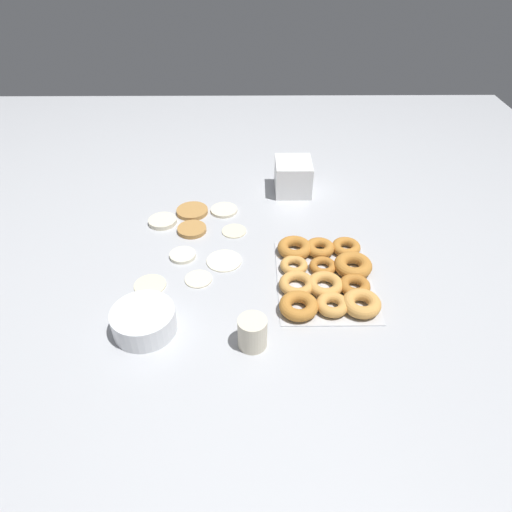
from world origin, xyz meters
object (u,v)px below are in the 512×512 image
(pancake_3, at_px, (234,231))
(container_stack, at_px, (293,177))
(pancake_0, at_px, (183,255))
(pancake_2, at_px, (198,278))
(donut_tray, at_px, (325,276))
(pancake_5, at_px, (150,285))
(pancake_4, at_px, (192,211))
(pancake_6, at_px, (224,260))
(pancake_7, at_px, (163,221))
(batter_bowl, at_px, (144,321))
(paper_cup, at_px, (252,333))
(pancake_8, at_px, (224,210))
(pancake_1, at_px, (192,229))

(pancake_3, distance_m, container_stack, 0.36)
(pancake_0, distance_m, pancake_3, 0.21)
(pancake_2, height_order, donut_tray, donut_tray)
(pancake_0, distance_m, pancake_5, 0.16)
(pancake_4, height_order, pancake_6, pancake_4)
(pancake_7, height_order, container_stack, container_stack)
(pancake_7, relative_size, batter_bowl, 0.59)
(paper_cup, bearing_deg, pancake_8, 9.23)
(pancake_4, relative_size, pancake_8, 1.17)
(pancake_2, distance_m, paper_cup, 0.31)
(pancake_5, distance_m, donut_tray, 0.53)
(pancake_6, xyz_separation_m, pancake_7, (0.22, 0.23, 0.00))
(pancake_2, relative_size, pancake_8, 0.85)
(pancake_1, bearing_deg, donut_tray, -121.77)
(container_stack, bearing_deg, paper_cup, 168.55)
(batter_bowl, bearing_deg, donut_tray, -69.20)
(pancake_3, xyz_separation_m, paper_cup, (-0.51, -0.06, 0.04))
(pancake_0, height_order, batter_bowl, batter_bowl)
(pancake_3, relative_size, pancake_4, 0.74)
(pancake_1, distance_m, container_stack, 0.46)
(pancake_6, distance_m, container_stack, 0.51)
(donut_tray, distance_m, container_stack, 0.55)
(pancake_7, bearing_deg, pancake_4, -56.14)
(pancake_4, bearing_deg, pancake_1, -174.74)
(pancake_8, height_order, batter_bowl, batter_bowl)
(pancake_3, distance_m, paper_cup, 0.51)
(pancake_3, height_order, pancake_4, pancake_4)
(pancake_4, relative_size, donut_tray, 0.30)
(pancake_0, bearing_deg, pancake_1, -6.10)
(pancake_1, distance_m, pancake_7, 0.12)
(pancake_5, distance_m, pancake_8, 0.46)
(pancake_7, relative_size, pancake_8, 1.01)
(pancake_2, distance_m, pancake_5, 0.14)
(pancake_3, xyz_separation_m, donut_tray, (-0.26, -0.28, 0.01))
(pancake_4, bearing_deg, paper_cup, -160.73)
(pancake_7, bearing_deg, pancake_6, -133.86)
(batter_bowl, relative_size, container_stack, 1.12)
(pancake_3, bearing_deg, pancake_7, 77.74)
(pancake_3, height_order, pancake_5, pancake_3)
(pancake_0, relative_size, donut_tray, 0.22)
(pancake_1, relative_size, pancake_6, 0.89)
(pancake_3, height_order, batter_bowl, batter_bowl)
(pancake_3, height_order, donut_tray, donut_tray)
(pancake_7, distance_m, paper_cup, 0.65)
(pancake_8, height_order, donut_tray, donut_tray)
(pancake_7, xyz_separation_m, batter_bowl, (-0.51, -0.03, 0.03))
(pancake_7, bearing_deg, batter_bowl, -176.49)
(pancake_3, height_order, container_stack, container_stack)
(pancake_3, xyz_separation_m, pancake_8, (0.13, 0.04, 0.00))
(pancake_7, bearing_deg, pancake_2, -153.25)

